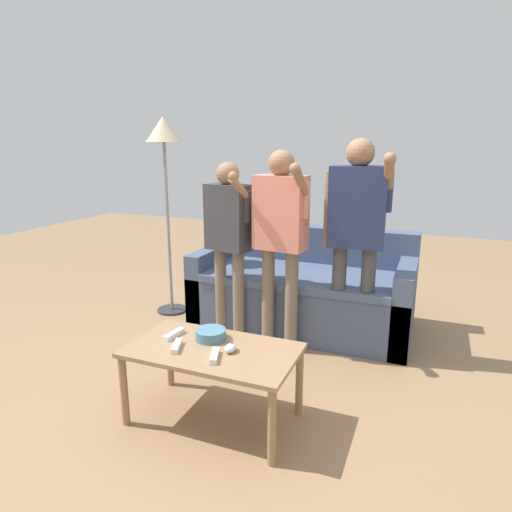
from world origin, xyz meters
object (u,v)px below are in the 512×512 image
object	(u,v)px
player_left	(228,231)
snack_bowl	(211,334)
game_remote_nunchuk	(231,348)
player_right	(357,224)
couch	(304,291)
coffee_table	(213,358)
game_remote_wand_spare	(215,356)
player_center	(280,228)
floor_lamp	(164,147)
game_remote_wand_near	(177,346)
game_remote_wand_far	(174,334)

from	to	relation	value
player_left	snack_bowl	bearing A→B (deg)	-70.69
game_remote_nunchuk	player_right	bearing A→B (deg)	68.17
couch	player_left	world-z (taller)	player_left
coffee_table	game_remote_wand_spare	size ratio (longest dim) A/B	5.92
snack_bowl	player_right	distance (m)	1.33
snack_bowl	player_center	xyz separation A→B (m)	(0.10, 0.93, 0.48)
snack_bowl	player_left	world-z (taller)	player_left
player_right	game_remote_wand_spare	xyz separation A→B (m)	(-0.51, -1.25, -0.54)
player_left	player_right	xyz separation A→B (m)	(0.97, 0.08, 0.11)
player_right	game_remote_nunchuk	bearing A→B (deg)	-111.83
floor_lamp	game_remote_wand_near	size ratio (longest dim) A/B	11.37
player_left	game_remote_wand_spare	size ratio (longest dim) A/B	8.89
game_remote_nunchuk	game_remote_wand_spare	xyz separation A→B (m)	(-0.05, -0.10, -0.01)
game_remote_wand_far	coffee_table	bearing A→B (deg)	-10.56
snack_bowl	floor_lamp	size ratio (longest dim) A/B	0.10
couch	floor_lamp	distance (m)	1.76
snack_bowl	game_remote_nunchuk	distance (m)	0.21
coffee_table	player_left	xyz separation A→B (m)	(-0.40, 1.06, 0.51)
player_center	player_right	world-z (taller)	player_right
game_remote_nunchuk	game_remote_wand_near	xyz separation A→B (m)	(-0.30, -0.07, -0.01)
floor_lamp	player_center	size ratio (longest dim) A/B	1.18
game_remote_nunchuk	player_left	xyz separation A→B (m)	(-0.51, 1.07, 0.43)
snack_bowl	game_remote_nunchuk	world-z (taller)	snack_bowl
player_center	game_remote_wand_spare	size ratio (longest dim) A/B	9.47
coffee_table	game_remote_wand_far	xyz separation A→B (m)	(-0.28, 0.05, 0.07)
snack_bowl	game_remote_wand_near	size ratio (longest dim) A/B	1.14
floor_lamp	game_remote_nunchuk	bearing A→B (deg)	-47.37
player_left	player_right	size ratio (longest dim) A/B	0.89
snack_bowl	game_remote_wand_far	distance (m)	0.22
coffee_table	snack_bowl	world-z (taller)	snack_bowl
snack_bowl	game_remote_wand_near	xyz separation A→B (m)	(-0.12, -0.18, -0.01)
coffee_table	floor_lamp	distance (m)	2.15
game_remote_nunchuk	game_remote_wand_near	bearing A→B (deg)	-165.85
couch	game_remote_wand_near	size ratio (longest dim) A/B	11.62
snack_bowl	player_center	size ratio (longest dim) A/B	0.12
game_remote_wand_near	game_remote_wand_spare	size ratio (longest dim) A/B	0.98
snack_bowl	game_remote_wand_spare	world-z (taller)	snack_bowl
player_right	game_remote_wand_near	size ratio (longest dim) A/B	10.13
couch	game_remote_wand_far	xyz separation A→B (m)	(-0.36, -1.51, 0.16)
game_remote_wand_far	game_remote_nunchuk	bearing A→B (deg)	-7.93
floor_lamp	game_remote_wand_spare	size ratio (longest dim) A/B	11.18
game_remote_wand_near	game_remote_wand_spare	xyz separation A→B (m)	(0.25, -0.03, -0.00)
game_remote_nunchuk	player_right	size ratio (longest dim) A/B	0.06
coffee_table	game_remote_wand_spare	xyz separation A→B (m)	(0.07, -0.10, 0.07)
floor_lamp	game_remote_wand_near	distance (m)	2.07
game_remote_wand_spare	game_remote_nunchuk	bearing A→B (deg)	65.20
coffee_table	player_right	world-z (taller)	player_right
player_center	player_right	size ratio (longest dim) A/B	0.95
player_left	game_remote_wand_near	bearing A→B (deg)	-79.18
couch	game_remote_wand_spare	bearing A→B (deg)	-90.52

